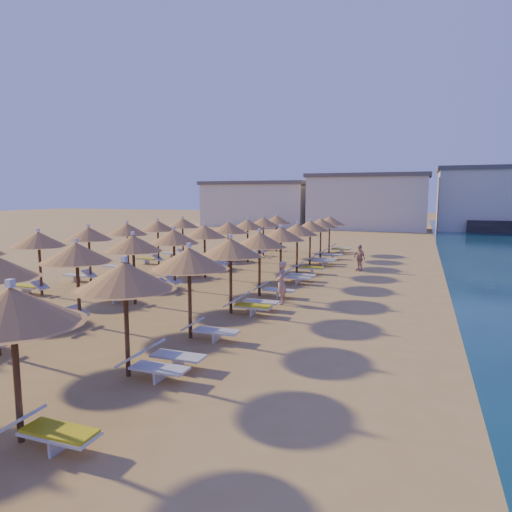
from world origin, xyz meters
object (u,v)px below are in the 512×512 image
at_px(parasol_row_east, 259,241).
at_px(parasol_row_west, 174,238).
at_px(beachgoer_c, 359,258).
at_px(beachgoer_a, 281,283).

distance_m(parasol_row_east, parasol_row_west, 4.30).
xyz_separation_m(parasol_row_east, beachgoer_c, (3.31, 8.45, -1.69)).
relative_size(parasol_row_east, parasol_row_west, 1.00).
bearing_deg(parasol_row_west, beachgoer_c, 47.98).
distance_m(parasol_row_west, beachgoer_c, 11.51).
bearing_deg(beachgoer_c, parasol_row_east, -68.05).
bearing_deg(parasol_row_east, beachgoer_a, -40.49).
bearing_deg(parasol_row_east, parasol_row_west, 180.00).
bearing_deg(beachgoer_c, parasol_row_west, -88.66).
relative_size(parasol_row_west, beachgoer_a, 19.65).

